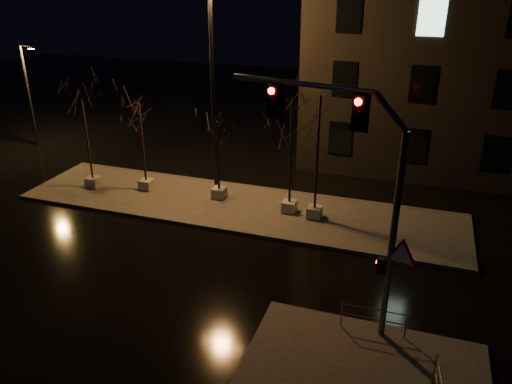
% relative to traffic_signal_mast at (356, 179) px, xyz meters
% --- Properties ---
extents(ground, '(90.00, 90.00, 0.00)m').
position_rel_traffic_signal_mast_xyz_m(ground, '(-6.58, 1.25, -5.22)').
color(ground, black).
rests_on(ground, ground).
extents(median, '(22.00, 5.00, 0.15)m').
position_rel_traffic_signal_mast_xyz_m(median, '(-6.58, 7.25, -5.15)').
color(median, '#43403C').
rests_on(median, ground).
extents(sidewalk_corner, '(7.00, 5.00, 0.15)m').
position_rel_traffic_signal_mast_xyz_m(sidewalk_corner, '(0.92, -2.25, -5.15)').
color(sidewalk_corner, '#43403C').
rests_on(sidewalk_corner, ground).
extents(tree_0, '(1.80, 1.80, 4.92)m').
position_rel_traffic_signal_mast_xyz_m(tree_0, '(-14.64, 6.93, -1.34)').
color(tree_0, '#A9A79E').
rests_on(tree_0, median).
extents(tree_1, '(1.80, 1.80, 4.79)m').
position_rel_traffic_signal_mast_xyz_m(tree_1, '(-11.78, 7.55, -1.43)').
color(tree_1, '#A9A79E').
rests_on(tree_1, median).
extents(tree_2, '(1.80, 1.80, 4.12)m').
position_rel_traffic_signal_mast_xyz_m(tree_2, '(-7.70, 7.78, -1.94)').
color(tree_2, '#A9A79E').
rests_on(tree_2, median).
extents(tree_3, '(1.80, 1.80, 5.59)m').
position_rel_traffic_signal_mast_xyz_m(tree_3, '(-3.89, 7.37, -0.83)').
color(tree_3, '#A9A79E').
rests_on(tree_3, median).
extents(tree_4, '(1.80, 1.80, 5.97)m').
position_rel_traffic_signal_mast_xyz_m(tree_4, '(-2.60, 7.12, -0.54)').
color(tree_4, '#A9A79E').
rests_on(tree_4, median).
extents(traffic_signal_mast, '(6.20, 1.43, 7.72)m').
position_rel_traffic_signal_mast_xyz_m(traffic_signal_mast, '(0.00, 0.00, 0.00)').
color(traffic_signal_mast, '#595B61').
rests_on(traffic_signal_mast, sidewalk_corner).
extents(streetlight_main, '(2.57, 0.46, 10.29)m').
position_rel_traffic_signal_mast_xyz_m(streetlight_main, '(-8.20, 8.59, 0.86)').
color(streetlight_main, black).
rests_on(streetlight_main, median).
extents(streetlight_far, '(1.29, 0.41, 6.57)m').
position_rel_traffic_signal_mast_xyz_m(streetlight_far, '(-22.82, 12.23, -1.60)').
color(streetlight_far, black).
rests_on(streetlight_far, ground).
extents(guard_rail_a, '(2.06, 0.08, 0.89)m').
position_rel_traffic_signal_mast_xyz_m(guard_rail_a, '(0.94, -0.25, -4.49)').
color(guard_rail_a, '#595B61').
rests_on(guard_rail_a, sidewalk_corner).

